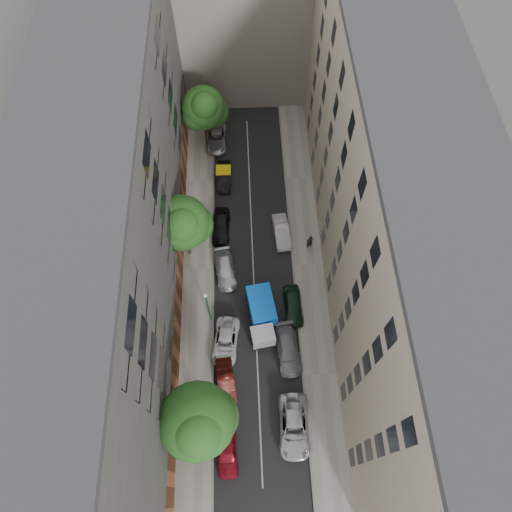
{
  "coord_description": "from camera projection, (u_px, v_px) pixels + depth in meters",
  "views": [
    {
      "loc": [
        -0.57,
        -20.6,
        40.81
      ],
      "look_at": [
        0.2,
        -1.96,
        6.0
      ],
      "focal_mm": 32.0,
      "sensor_mm": 36.0,
      "label": 1
    }
  ],
  "objects": [
    {
      "name": "car_right_1",
      "position": [
        288.0,
        350.0,
        40.97
      ],
      "size": [
        2.52,
        5.16,
        1.44
      ],
      "primitive_type": "imported",
      "rotation": [
        0.0,
        0.0,
        0.1
      ],
      "color": "slate",
      "rests_on": "ground"
    },
    {
      "name": "car_right_0",
      "position": [
        294.0,
        426.0,
        37.85
      ],
      "size": [
        2.65,
        5.49,
        1.51
      ],
      "primitive_type": "imported",
      "rotation": [
        0.0,
        0.0,
        -0.03
      ],
      "color": "#B9BABE",
      "rests_on": "ground"
    },
    {
      "name": "building_left",
      "position": [
        116.0,
        216.0,
        36.67
      ],
      "size": [
        8.0,
        44.0,
        20.0
      ],
      "primitive_type": "cube",
      "color": "#454240",
      "rests_on": "ground"
    },
    {
      "name": "car_left_3",
      "position": [
        225.0,
        270.0,
        44.84
      ],
      "size": [
        2.42,
        4.73,
        1.31
      ],
      "primitive_type": "imported",
      "rotation": [
        0.0,
        0.0,
        0.13
      ],
      "color": "#B7B7BC",
      "rests_on": "ground"
    },
    {
      "name": "car_right_2",
      "position": [
        293.0,
        306.0,
        42.97
      ],
      "size": [
        1.83,
        4.27,
        1.44
      ],
      "primitive_type": "imported",
      "rotation": [
        0.0,
        0.0,
        0.03
      ],
      "color": "black",
      "rests_on": "ground"
    },
    {
      "name": "sidewalk_left",
      "position": [
        198.0,
        269.0,
        45.53
      ],
      "size": [
        3.0,
        44.0,
        0.15
      ],
      "primitive_type": "cube",
      "color": "gray",
      "rests_on": "ground"
    },
    {
      "name": "building_right",
      "position": [
        387.0,
        207.0,
        37.1
      ],
      "size": [
        8.0,
        44.0,
        20.0
      ],
      "primitive_type": "cube",
      "color": "tan",
      "rests_on": "ground"
    },
    {
      "name": "car_right_3",
      "position": [
        281.0,
        232.0,
        46.85
      ],
      "size": [
        1.85,
        4.34,
        1.39
      ],
      "primitive_type": "imported",
      "rotation": [
        0.0,
        0.0,
        0.09
      ],
      "color": "silver",
      "rests_on": "ground"
    },
    {
      "name": "lamp_post",
      "position": [
        207.0,
        304.0,
        39.81
      ],
      "size": [
        0.36,
        0.36,
        5.72
      ],
      "color": "#175331",
      "rests_on": "sidewalk_left"
    },
    {
      "name": "tree_mid",
      "position": [
        183.0,
        225.0,
        41.42
      ],
      "size": [
        5.4,
        5.14,
        8.35
      ],
      "color": "#382619",
      "rests_on": "sidewalk_left"
    },
    {
      "name": "pedestrian",
      "position": [
        310.0,
        241.0,
        45.81
      ],
      "size": [
        0.82,
        0.67,
        1.94
      ],
      "primitive_type": "imported",
      "rotation": [
        0.0,
        0.0,
        3.47
      ],
      "color": "black",
      "rests_on": "sidewalk_right"
    },
    {
      "name": "car_left_5",
      "position": [
        224.0,
        176.0,
        50.23
      ],
      "size": [
        1.53,
        4.22,
        1.38
      ],
      "primitive_type": "imported",
      "rotation": [
        0.0,
        0.0,
        -0.01
      ],
      "color": "black",
      "rests_on": "ground"
    },
    {
      "name": "car_left_1",
      "position": [
        226.0,
        381.0,
        39.67
      ],
      "size": [
        1.94,
        4.29,
        1.36
      ],
      "primitive_type": "imported",
      "rotation": [
        0.0,
        0.0,
        0.12
      ],
      "color": "#48120E",
      "rests_on": "ground"
    },
    {
      "name": "tree_far",
      "position": [
        205.0,
        110.0,
        48.14
      ],
      "size": [
        4.94,
        4.6,
        8.23
      ],
      "color": "#382619",
      "rests_on": "sidewalk_left"
    },
    {
      "name": "car_left_6",
      "position": [
        217.0,
        138.0,
        52.88
      ],
      "size": [
        2.31,
        4.84,
        1.33
      ],
      "primitive_type": "imported",
      "rotation": [
        0.0,
        0.0,
        -0.02
      ],
      "color": "#B1B1B6",
      "rests_on": "ground"
    },
    {
      "name": "road_surface",
      "position": [
        253.0,
        267.0,
        45.69
      ],
      "size": [
        8.0,
        44.0,
        0.02
      ],
      "primitive_type": "cube",
      "color": "black",
      "rests_on": "ground"
    },
    {
      "name": "tarp_truck",
      "position": [
        262.0,
        315.0,
        41.8
      ],
      "size": [
        2.98,
        5.81,
        2.55
      ],
      "rotation": [
        0.0,
        0.0,
        0.16
      ],
      "color": "black",
      "rests_on": "ground"
    },
    {
      "name": "car_left_2",
      "position": [
        226.0,
        342.0,
        41.39
      ],
      "size": [
        2.77,
        4.94,
        1.31
      ],
      "primitive_type": "imported",
      "rotation": [
        0.0,
        0.0,
        -0.13
      ],
      "color": "silver",
      "rests_on": "ground"
    },
    {
      "name": "car_left_4",
      "position": [
        221.0,
        226.0,
        47.1
      ],
      "size": [
        2.0,
        4.5,
        1.51
      ],
      "primitive_type": "imported",
      "rotation": [
        0.0,
        0.0,
        -0.05
      ],
      "color": "black",
      "rests_on": "ground"
    },
    {
      "name": "tree_near",
      "position": [
        199.0,
        423.0,
        32.87
      ],
      "size": [
        5.85,
        5.66,
        9.12
      ],
      "color": "#382619",
      "rests_on": "sidewalk_left"
    },
    {
      "name": "ground",
      "position": [
        253.0,
        267.0,
        45.7
      ],
      "size": [
        120.0,
        120.0,
        0.0
      ],
      "primitive_type": "plane",
      "color": "#4C4C49",
      "rests_on": "ground"
    },
    {
      "name": "sidewalk_right",
      "position": [
        308.0,
        265.0,
        45.74
      ],
      "size": [
        3.0,
        44.0,
        0.15
      ],
      "primitive_type": "cube",
      "color": "gray",
      "rests_on": "ground"
    },
    {
      "name": "car_left_0",
      "position": [
        227.0,
        451.0,
        36.99
      ],
      "size": [
        1.91,
        4.29,
        1.44
      ],
      "primitive_type": "imported",
      "rotation": [
        0.0,
        0.0,
        0.05
      ],
      "color": "maroon",
      "rests_on": "ground"
    },
    {
      "name": "building_endcap",
      "position": [
        243.0,
        8.0,
        50.99
      ],
      "size": [
        18.0,
        12.0,
        18.0
      ],
      "primitive_type": "cube",
      "color": "slate",
      "rests_on": "ground"
    }
  ]
}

